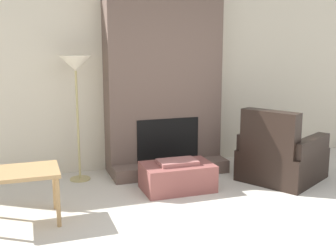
{
  "coord_description": "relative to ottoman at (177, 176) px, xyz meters",
  "views": [
    {
      "loc": [
        -1.91,
        -3.1,
        1.84
      ],
      "look_at": [
        0.0,
        2.46,
        0.69
      ],
      "focal_mm": 45.0,
      "sensor_mm": 36.0,
      "label": 1
    }
  ],
  "objects": [
    {
      "name": "wall_back",
      "position": [
        0.13,
        1.22,
        1.12
      ],
      "size": [
        7.62,
        0.06,
        2.6
      ],
      "primitive_type": "cube",
      "color": "beige",
      "rests_on": "ground_plane"
    },
    {
      "name": "armchair",
      "position": [
        1.45,
        -0.09,
        0.12
      ],
      "size": [
        1.33,
        1.3,
        1.0
      ],
      "rotation": [
        0.0,
        0.0,
        2.09
      ],
      "color": "black",
      "rests_on": "ground_plane"
    },
    {
      "name": "fireplace",
      "position": [
        0.13,
        0.95,
        1.06
      ],
      "size": [
        1.67,
        0.76,
        2.6
      ],
      "color": "brown",
      "rests_on": "ground_plane"
    },
    {
      "name": "ground_plane",
      "position": [
        0.13,
        -1.72,
        -0.18
      ],
      "size": [
        24.0,
        24.0,
        0.0
      ],
      "primitive_type": "plane",
      "color": "beige"
    },
    {
      "name": "floor_lamp_left",
      "position": [
        -1.13,
        0.82,
        1.33
      ],
      "size": [
        0.43,
        0.43,
        1.69
      ],
      "color": "tan",
      "rests_on": "ground_plane"
    },
    {
      "name": "ottoman",
      "position": [
        0.0,
        0.0,
        0.0
      ],
      "size": [
        0.89,
        0.57,
        0.39
      ],
      "color": "#8C4C47",
      "rests_on": "ground_plane"
    },
    {
      "name": "side_table",
      "position": [
        -1.87,
        -0.4,
        0.31
      ],
      "size": [
        0.76,
        0.58,
        0.56
      ],
      "color": "tan",
      "rests_on": "ground_plane"
    }
  ]
}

